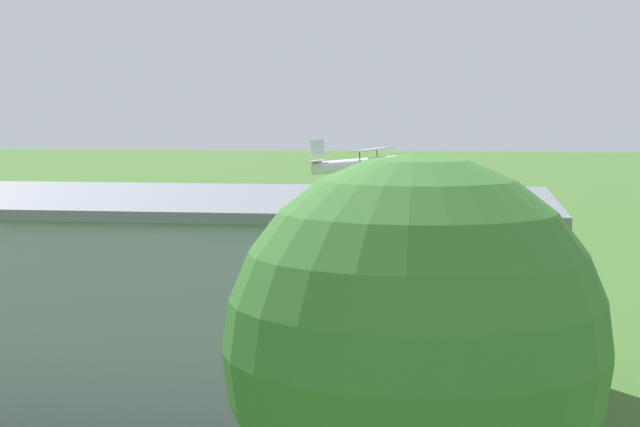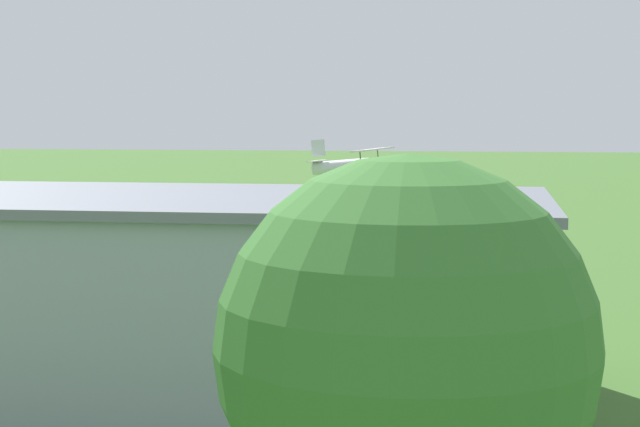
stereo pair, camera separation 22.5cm
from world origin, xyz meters
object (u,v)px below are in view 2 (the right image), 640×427
(biplane, at_px, (360,164))
(person_crossing_taxiway, at_px, (455,309))
(person_walking_on_apron, at_px, (525,305))
(hangar, at_px, (200,294))
(person_near_hangar_door, at_px, (272,295))
(tree_near_perimeter_road, at_px, (406,348))

(biplane, distance_m, person_crossing_taxiway, 31.28)
(person_walking_on_apron, xyz_separation_m, person_crossing_taxiway, (3.55, 1.47, -0.03))
(hangar, bearing_deg, biplane, -91.59)
(person_walking_on_apron, height_order, person_near_hangar_door, person_near_hangar_door)
(biplane, relative_size, person_near_hangar_door, 4.72)
(tree_near_perimeter_road, bearing_deg, person_crossing_taxiway, -90.30)
(hangar, bearing_deg, person_walking_on_apron, -129.29)
(person_crossing_taxiway, bearing_deg, person_walking_on_apron, -157.49)
(person_walking_on_apron, bearing_deg, hangar, 50.71)
(biplane, height_order, person_crossing_taxiway, biplane)
(person_near_hangar_door, height_order, person_crossing_taxiway, person_near_hangar_door)
(hangar, distance_m, person_near_hangar_door, 16.75)
(hangar, relative_size, person_crossing_taxiway, 16.56)
(biplane, relative_size, person_walking_on_apron, 4.94)
(biplane, height_order, tree_near_perimeter_road, tree_near_perimeter_road)
(hangar, distance_m, biplane, 44.00)
(person_walking_on_apron, relative_size, person_crossing_taxiway, 1.03)
(hangar, distance_m, tree_near_perimeter_road, 22.18)
(hangar, xyz_separation_m, tree_near_perimeter_road, (-9.11, 20.04, 2.72))
(hangar, distance_m, person_walking_on_apron, 20.50)
(hangar, distance_m, person_crossing_taxiway, 17.25)
(person_walking_on_apron, relative_size, tree_near_perimeter_road, 0.16)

